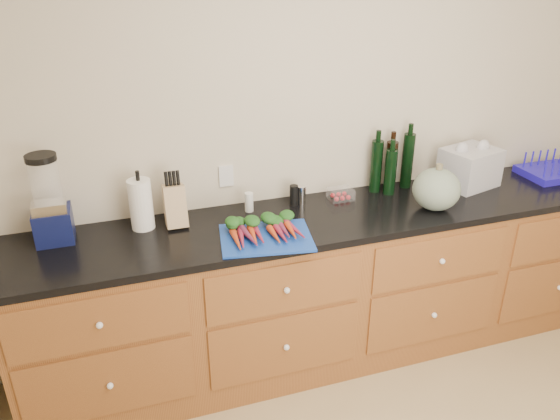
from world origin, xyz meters
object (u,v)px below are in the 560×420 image
object	(u,v)px
squash	(436,189)
dish_rack	(552,170)
knife_block	(175,206)
tomato_box	(341,194)
carrots	(264,229)
cutting_board	(266,238)
paper_towel	(141,204)
blender_appliance	(50,204)

from	to	relation	value
squash	dish_rack	size ratio (longest dim) A/B	0.72
knife_block	dish_rack	distance (m)	2.40
tomato_box	carrots	bearing A→B (deg)	-152.63
cutting_board	tomato_box	xyz separation A→B (m)	(0.56, 0.33, 0.03)
squash	knife_block	distance (m)	1.43
carrots	knife_block	distance (m)	0.49
tomato_box	dish_rack	distance (m)	1.44
paper_towel	knife_block	world-z (taller)	paper_towel
knife_block	dish_rack	xyz separation A→B (m)	(2.40, -0.06, -0.07)
paper_towel	tomato_box	xyz separation A→B (m)	(1.13, 0.01, -0.10)
carrots	blender_appliance	bearing A→B (deg)	164.66
squash	paper_towel	world-z (taller)	paper_towel
cutting_board	carrots	distance (m)	0.05
dish_rack	squash	bearing A→B (deg)	-168.83
blender_appliance	carrots	bearing A→B (deg)	-15.34
cutting_board	knife_block	world-z (taller)	knife_block
cutting_board	squash	xyz separation A→B (m)	(1.01, 0.04, 0.11)
blender_appliance	dish_rack	size ratio (longest dim) A/B	1.24
blender_appliance	dish_rack	distance (m)	3.01
cutting_board	squash	bearing A→B (deg)	2.51
carrots	blender_appliance	size ratio (longest dim) A/B	0.82
cutting_board	paper_towel	xyz separation A→B (m)	(-0.57, 0.32, 0.13)
carrots	tomato_box	distance (m)	0.63
blender_appliance	tomato_box	xyz separation A→B (m)	(1.56, 0.01, -0.17)
squash	blender_appliance	distance (m)	2.03
cutting_board	knife_block	xyz separation A→B (m)	(-0.41, 0.30, 0.10)
squash	paper_towel	size ratio (longest dim) A/B	0.98
blender_appliance	paper_towel	distance (m)	0.43
carrots	knife_block	world-z (taller)	knife_block
squash	blender_appliance	world-z (taller)	blender_appliance
tomato_box	knife_block	bearing A→B (deg)	-178.21
blender_appliance	knife_block	xyz separation A→B (m)	(0.60, -0.02, -0.09)
carrots	squash	distance (m)	1.01
squash	dish_rack	distance (m)	1.01
tomato_box	cutting_board	bearing A→B (deg)	-149.33
squash	tomato_box	size ratio (longest dim) A/B	1.91
cutting_board	carrots	size ratio (longest dim) A/B	1.23
blender_appliance	dish_rack	world-z (taller)	blender_appliance
paper_towel	dish_rack	xyz separation A→B (m)	(2.57, -0.08, -0.10)
paper_towel	dish_rack	distance (m)	2.58
paper_towel	carrots	bearing A→B (deg)	-25.81
blender_appliance	knife_block	world-z (taller)	blender_appliance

